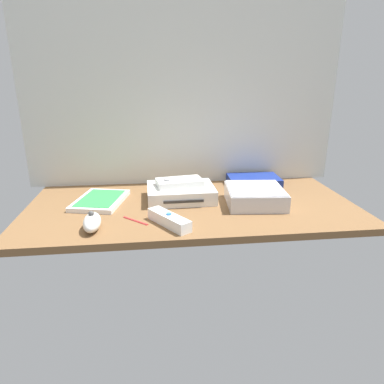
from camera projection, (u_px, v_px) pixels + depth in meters
ground_plane at (192, 207)px, 106.39cm from camera, size 100.00×48.00×2.00cm
back_wall at (184, 93)px, 119.10cm from camera, size 110.00×1.20×64.00cm
game_console at (181, 193)px, 109.75cm from camera, size 21.28×16.79×4.40cm
mini_computer at (255, 196)px, 105.55cm from camera, size 18.56×18.56×5.30cm
game_case at (100, 200)px, 107.31cm from camera, size 17.63×21.63×1.56cm
network_router at (254, 181)px, 123.66cm from camera, size 18.37×12.81×3.40cm
remote_wand at (169, 220)px, 90.64cm from camera, size 11.14×14.35×3.40cm
remote_nunchuk at (92, 222)px, 87.95cm from camera, size 4.76×10.15×5.10cm
remote_classic_pad at (179, 182)px, 109.65cm from camera, size 15.49×10.20×2.40cm
stylus_pen at (135, 220)px, 93.52cm from camera, size 6.98×6.73×0.70cm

